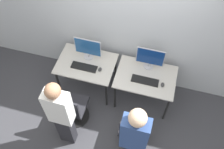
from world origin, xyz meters
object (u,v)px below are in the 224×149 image
at_px(office_chair_left, 73,109).
at_px(office_chair_right, 133,131).
at_px(person_left, 61,114).
at_px(monitor_right, 150,58).
at_px(mouse_right, 163,85).
at_px(keyboard_right, 145,81).
at_px(person_right, 134,139).
at_px(monitor_left, 88,48).
at_px(mouse_left, 100,69).
at_px(keyboard_left, 84,67).

xyz_separation_m(office_chair_left, office_chair_right, (1.08, -0.10, 0.00)).
bearing_deg(person_left, monitor_right, 51.78).
xyz_separation_m(monitor_right, mouse_right, (0.30, -0.33, -0.21)).
distance_m(person_left, mouse_right, 1.70).
bearing_deg(mouse_right, monitor_right, 131.82).
bearing_deg(keyboard_right, office_chair_left, -148.99).
relative_size(office_chair_right, person_right, 0.52).
height_order(mouse_right, office_chair_right, office_chair_right).
bearing_deg(office_chair_right, monitor_left, 136.69).
bearing_deg(mouse_left, monitor_right, 21.35).
xyz_separation_m(keyboard_left, mouse_left, (0.28, 0.02, 0.01)).
relative_size(keyboard_left, office_chair_right, 0.52).
bearing_deg(person_left, person_right, -5.37).
xyz_separation_m(monitor_left, mouse_left, (0.28, -0.24, -0.21)).
bearing_deg(person_right, keyboard_left, 134.99).
height_order(office_chair_left, person_left, person_left).
bearing_deg(monitor_right, mouse_left, -158.65).
bearing_deg(office_chair_right, keyboard_right, 89.61).
relative_size(mouse_left, person_right, 0.05).
distance_m(monitor_left, monitor_right, 1.08).
xyz_separation_m(office_chair_left, keyboard_right, (1.09, 0.66, 0.38)).
bearing_deg(office_chair_left, keyboard_right, 31.01).
distance_m(office_chair_left, person_left, 0.66).
relative_size(keyboard_left, mouse_left, 5.09).
height_order(keyboard_right, person_right, person_right).
relative_size(mouse_left, person_left, 0.05).
bearing_deg(mouse_right, monitor_left, 169.35).
relative_size(person_left, mouse_right, 18.35).
xyz_separation_m(keyboard_left, office_chair_right, (1.07, -0.76, -0.38)).
bearing_deg(office_chair_left, mouse_right, 25.03).
height_order(keyboard_left, monitor_right, monitor_right).
height_order(person_left, monitor_right, person_left).
distance_m(mouse_left, office_chair_right, 1.17).
xyz_separation_m(keyboard_left, person_left, (0.02, -1.02, 0.16)).
distance_m(office_chair_left, keyboard_right, 1.33).
height_order(monitor_left, mouse_left, monitor_left).
height_order(mouse_left, person_left, person_left).
distance_m(mouse_left, monitor_right, 0.88).
bearing_deg(person_right, mouse_right, 77.27).
xyz_separation_m(mouse_left, monitor_right, (0.79, 0.31, 0.21)).
xyz_separation_m(office_chair_left, mouse_right, (1.39, 0.65, 0.39)).
relative_size(keyboard_left, mouse_right, 5.09).
bearing_deg(monitor_right, office_chair_left, -138.04).
bearing_deg(office_chair_right, monitor_right, 89.73).
bearing_deg(keyboard_left, keyboard_right, 0.18).
bearing_deg(office_chair_left, mouse_left, 66.11).
xyz_separation_m(person_left, monitor_right, (1.06, 1.35, 0.06)).
relative_size(person_left, keyboard_right, 3.60).
height_order(office_chair_left, mouse_right, office_chair_left).
bearing_deg(office_chair_right, person_left, -166.04).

